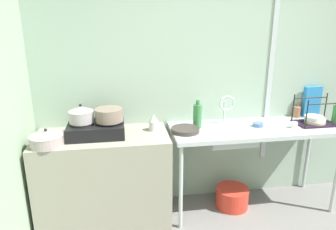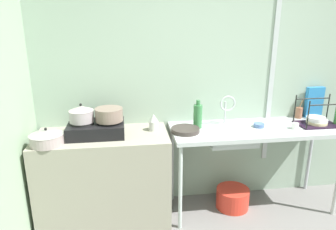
{
  "view_description": "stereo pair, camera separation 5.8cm",
  "coord_description": "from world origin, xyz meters",
  "px_view_note": "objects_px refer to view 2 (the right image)",
  "views": [
    {
      "loc": [
        -1.16,
        -1.22,
        1.88
      ],
      "look_at": [
        -0.72,
        1.45,
        1.03
      ],
      "focal_mm": 33.3,
      "sensor_mm": 36.0,
      "label": 1
    },
    {
      "loc": [
        -1.1,
        -1.23,
        1.88
      ],
      "look_at": [
        -0.72,
        1.45,
        1.03
      ],
      "focal_mm": 33.3,
      "sensor_mm": 36.0,
      "label": 2
    }
  ],
  "objects_px": {
    "sink_basin": "(230,136)",
    "small_bowl_on_drainboard": "(259,125)",
    "bottle_by_sink": "(198,116)",
    "cup_by_rack": "(295,126)",
    "bucket_on_floor": "(232,198)",
    "cereal_box": "(314,102)",
    "pot_on_left_burner": "(81,114)",
    "faucet": "(227,105)",
    "percolator": "(154,122)",
    "pot_beside_stove": "(47,137)",
    "dish_rack": "(317,121)",
    "stove": "(96,129)",
    "utensil_jar": "(299,112)",
    "pot_on_right_burner": "(109,114)",
    "frying_pan": "(185,130)"
  },
  "relations": [
    {
      "from": "stove",
      "to": "utensil_jar",
      "type": "xyz_separation_m",
      "value": [
        2.07,
        0.23,
        -0.0
      ]
    },
    {
      "from": "bucket_on_floor",
      "to": "cereal_box",
      "type": "bearing_deg",
      "value": 14.17
    },
    {
      "from": "pot_on_right_burner",
      "to": "bucket_on_floor",
      "type": "bearing_deg",
      "value": 0.45
    },
    {
      "from": "pot_on_left_burner",
      "to": "faucet",
      "type": "bearing_deg",
      "value": 5.19
    },
    {
      "from": "percolator",
      "to": "frying_pan",
      "type": "distance_m",
      "value": 0.3
    },
    {
      "from": "pot_on_right_burner",
      "to": "utensil_jar",
      "type": "height_order",
      "value": "pot_on_right_burner"
    },
    {
      "from": "faucet",
      "to": "dish_rack",
      "type": "relative_size",
      "value": 0.78
    },
    {
      "from": "sink_basin",
      "to": "small_bowl_on_drainboard",
      "type": "relative_size",
      "value": 4.27
    },
    {
      "from": "frying_pan",
      "to": "cereal_box",
      "type": "distance_m",
      "value": 1.46
    },
    {
      "from": "percolator",
      "to": "pot_on_left_burner",
      "type": "bearing_deg",
      "value": -174.73
    },
    {
      "from": "cereal_box",
      "to": "percolator",
      "type": "bearing_deg",
      "value": -176.65
    },
    {
      "from": "stove",
      "to": "faucet",
      "type": "bearing_deg",
      "value": 5.68
    },
    {
      "from": "small_bowl_on_drainboard",
      "to": "bucket_on_floor",
      "type": "distance_m",
      "value": 0.81
    },
    {
      "from": "bottle_by_sink",
      "to": "cup_by_rack",
      "type": "bearing_deg",
      "value": -10.21
    },
    {
      "from": "percolator",
      "to": "small_bowl_on_drainboard",
      "type": "distance_m",
      "value": 1.02
    },
    {
      "from": "dish_rack",
      "to": "cup_by_rack",
      "type": "relative_size",
      "value": 5.92
    },
    {
      "from": "pot_beside_stove",
      "to": "bottle_by_sink",
      "type": "relative_size",
      "value": 1.03
    },
    {
      "from": "dish_rack",
      "to": "sink_basin",
      "type": "bearing_deg",
      "value": -178.58
    },
    {
      "from": "pot_beside_stove",
      "to": "sink_basin",
      "type": "distance_m",
      "value": 1.64
    },
    {
      "from": "percolator",
      "to": "bottle_by_sink",
      "type": "distance_m",
      "value": 0.43
    },
    {
      "from": "stove",
      "to": "dish_rack",
      "type": "relative_size",
      "value": 1.3
    },
    {
      "from": "pot_beside_stove",
      "to": "cereal_box",
      "type": "relative_size",
      "value": 0.86
    },
    {
      "from": "stove",
      "to": "sink_basin",
      "type": "bearing_deg",
      "value": -1.25
    },
    {
      "from": "sink_basin",
      "to": "bucket_on_floor",
      "type": "xyz_separation_m",
      "value": [
        0.08,
        0.04,
        -0.7
      ]
    },
    {
      "from": "dish_rack",
      "to": "small_bowl_on_drainboard",
      "type": "bearing_deg",
      "value": 178.49
    },
    {
      "from": "percolator",
      "to": "cup_by_rack",
      "type": "distance_m",
      "value": 1.34
    },
    {
      "from": "dish_rack",
      "to": "cereal_box",
      "type": "xyz_separation_m",
      "value": [
        0.11,
        0.24,
        0.12
      ]
    },
    {
      "from": "faucet",
      "to": "cup_by_rack",
      "type": "relative_size",
      "value": 4.62
    },
    {
      "from": "faucet",
      "to": "utensil_jar",
      "type": "bearing_deg",
      "value": 7.4
    },
    {
      "from": "pot_on_left_burner",
      "to": "sink_basin",
      "type": "bearing_deg",
      "value": -1.14
    },
    {
      "from": "cereal_box",
      "to": "cup_by_rack",
      "type": "bearing_deg",
      "value": -141.75
    },
    {
      "from": "pot_beside_stove",
      "to": "bottle_by_sink",
      "type": "distance_m",
      "value": 1.36
    },
    {
      "from": "faucet",
      "to": "cup_by_rack",
      "type": "xyz_separation_m",
      "value": [
        0.61,
        -0.21,
        -0.17
      ]
    },
    {
      "from": "small_bowl_on_drainboard",
      "to": "stove",
      "type": "bearing_deg",
      "value": -179.61
    },
    {
      "from": "dish_rack",
      "to": "cup_by_rack",
      "type": "xyz_separation_m",
      "value": [
        -0.27,
        -0.08,
        -0.01
      ]
    },
    {
      "from": "sink_basin",
      "to": "pot_on_left_burner",
      "type": "bearing_deg",
      "value": 178.86
    },
    {
      "from": "pot_on_right_burner",
      "to": "dish_rack",
      "type": "height_order",
      "value": "dish_rack"
    },
    {
      "from": "bottle_by_sink",
      "to": "bucket_on_floor",
      "type": "distance_m",
      "value": 0.96
    },
    {
      "from": "dish_rack",
      "to": "small_bowl_on_drainboard",
      "type": "relative_size",
      "value": 3.65
    },
    {
      "from": "pot_on_left_burner",
      "to": "dish_rack",
      "type": "distance_m",
      "value": 2.25
    },
    {
      "from": "small_bowl_on_drainboard",
      "to": "cereal_box",
      "type": "relative_size",
      "value": 0.32
    },
    {
      "from": "sink_basin",
      "to": "faucet",
      "type": "distance_m",
      "value": 0.3
    },
    {
      "from": "pot_on_right_burner",
      "to": "small_bowl_on_drainboard",
      "type": "xyz_separation_m",
      "value": [
        1.42,
        0.01,
        -0.17
      ]
    },
    {
      "from": "small_bowl_on_drainboard",
      "to": "pot_on_right_burner",
      "type": "bearing_deg",
      "value": -179.58
    },
    {
      "from": "frying_pan",
      "to": "bucket_on_floor",
      "type": "xyz_separation_m",
      "value": [
        0.52,
        0.04,
        -0.79
      ]
    },
    {
      "from": "percolator",
      "to": "sink_basin",
      "type": "relative_size",
      "value": 0.36
    },
    {
      "from": "pot_on_right_burner",
      "to": "small_bowl_on_drainboard",
      "type": "relative_size",
      "value": 2.35
    },
    {
      "from": "pot_on_right_burner",
      "to": "small_bowl_on_drainboard",
      "type": "height_order",
      "value": "pot_on_right_burner"
    },
    {
      "from": "dish_rack",
      "to": "bottle_by_sink",
      "type": "bearing_deg",
      "value": 176.03
    },
    {
      "from": "percolator",
      "to": "bucket_on_floor",
      "type": "relative_size",
      "value": 0.48
    }
  ]
}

